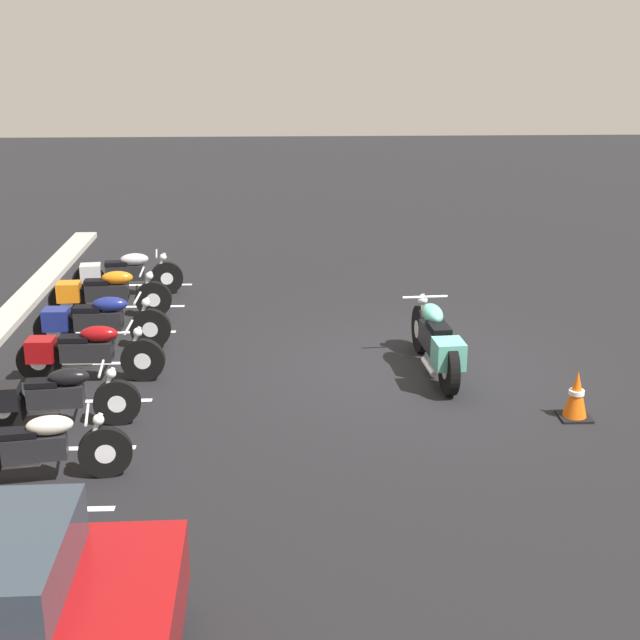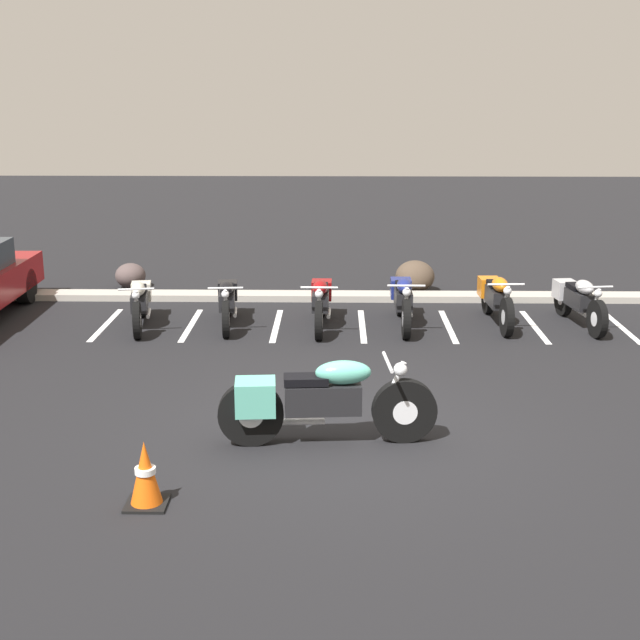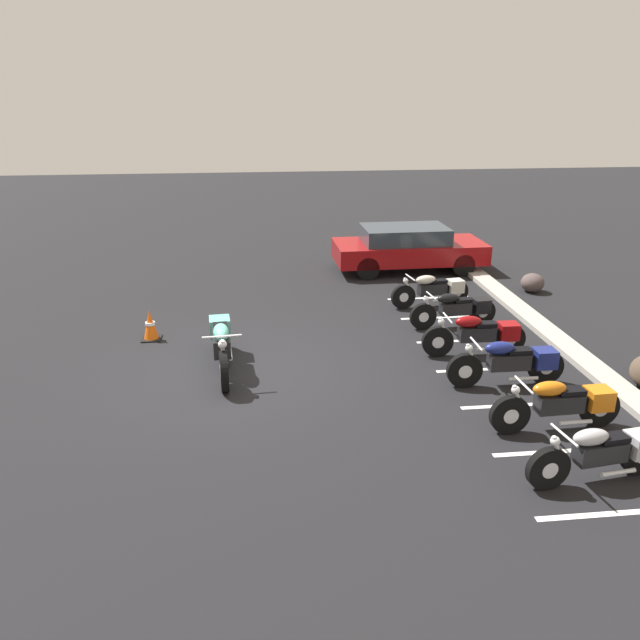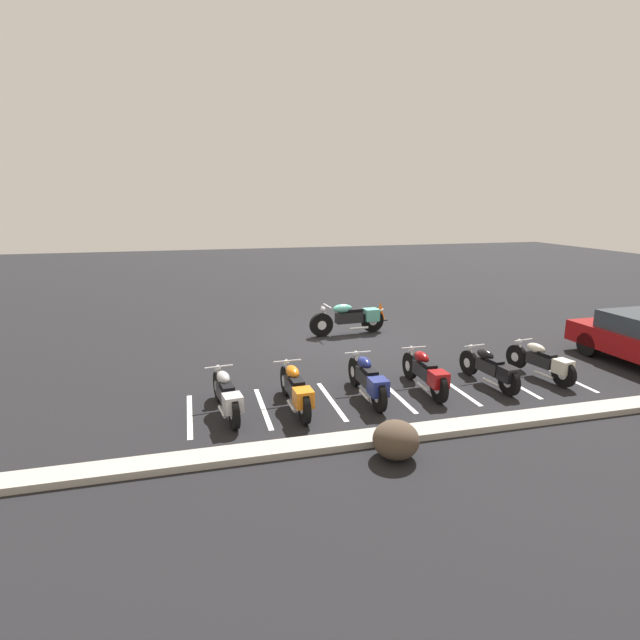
# 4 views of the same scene
# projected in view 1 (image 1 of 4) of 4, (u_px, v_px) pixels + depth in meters

# --- Properties ---
(ground) EXTENTS (60.00, 60.00, 0.00)m
(ground) POSITION_uv_depth(u_px,v_px,m) (413.00, 367.00, 13.27)
(ground) COLOR black
(motorcycle_teal_featured) EXTENTS (2.46, 0.69, 0.97)m
(motorcycle_teal_featured) POSITION_uv_depth(u_px,v_px,m) (436.00, 341.00, 12.84)
(motorcycle_teal_featured) COLOR black
(motorcycle_teal_featured) RESTS_ON ground
(parked_bike_0) EXTENTS (0.66, 2.00, 0.79)m
(parked_bike_0) POSITION_uv_depth(u_px,v_px,m) (29.00, 449.00, 9.76)
(parked_bike_0) COLOR black
(parked_bike_0) RESTS_ON ground
(parked_bike_1) EXTENTS (0.57, 2.00, 0.79)m
(parked_bike_1) POSITION_uv_depth(u_px,v_px,m) (51.00, 397.00, 11.13)
(parked_bike_1) COLOR black
(parked_bike_1) RESTS_ON ground
(parked_bike_2) EXTENTS (0.59, 2.10, 0.83)m
(parked_bike_2) POSITION_uv_depth(u_px,v_px,m) (83.00, 352.00, 12.62)
(parked_bike_2) COLOR black
(parked_bike_2) RESTS_ON ground
(parked_bike_3) EXTENTS (0.60, 2.14, 0.84)m
(parked_bike_3) POSITION_uv_depth(u_px,v_px,m) (95.00, 321.00, 13.92)
(parked_bike_3) COLOR black
(parked_bike_3) RESTS_ON ground
(parked_bike_4) EXTENTS (0.59, 2.12, 0.83)m
(parked_bike_4) POSITION_uv_depth(u_px,v_px,m) (104.00, 293.00, 15.41)
(parked_bike_4) COLOR black
(parked_bike_4) RESTS_ON ground
(parked_bike_5) EXTENTS (0.64, 2.05, 0.81)m
(parked_bike_5) POSITION_uv_depth(u_px,v_px,m) (122.00, 274.00, 16.70)
(parked_bike_5) COLOR black
(parked_bike_5) RESTS_ON ground
(traffic_cone) EXTENTS (0.40, 0.40, 0.65)m
(traffic_cone) POSITION_uv_depth(u_px,v_px,m) (576.00, 396.00, 11.45)
(traffic_cone) COLOR black
(traffic_cone) RESTS_ON ground
(stall_line_0) EXTENTS (0.10, 2.10, 0.00)m
(stall_line_0) POSITION_uv_depth(u_px,v_px,m) (14.00, 511.00, 9.32)
(stall_line_0) COLOR white
(stall_line_0) RESTS_ON ground
(stall_line_1) EXTENTS (0.10, 2.10, 0.00)m
(stall_line_1) POSITION_uv_depth(u_px,v_px,m) (48.00, 449.00, 10.68)
(stall_line_1) COLOR white
(stall_line_1) RESTS_ON ground
(stall_line_2) EXTENTS (0.10, 2.10, 0.00)m
(stall_line_2) POSITION_uv_depth(u_px,v_px,m) (74.00, 401.00, 12.05)
(stall_line_2) COLOR white
(stall_line_2) RESTS_ON ground
(stall_line_3) EXTENTS (0.10, 2.10, 0.00)m
(stall_line_3) POSITION_uv_depth(u_px,v_px,m) (95.00, 363.00, 13.41)
(stall_line_3) COLOR white
(stall_line_3) RESTS_ON ground
(stall_line_4) EXTENTS (0.10, 2.10, 0.00)m
(stall_line_4) POSITION_uv_depth(u_px,v_px,m) (112.00, 332.00, 14.78)
(stall_line_4) COLOR white
(stall_line_4) RESTS_ON ground
(stall_line_5) EXTENTS (0.10, 2.10, 0.00)m
(stall_line_5) POSITION_uv_depth(u_px,v_px,m) (126.00, 307.00, 16.14)
(stall_line_5) COLOR white
(stall_line_5) RESTS_ON ground
(stall_line_6) EXTENTS (0.10, 2.10, 0.00)m
(stall_line_6) POSITION_uv_depth(u_px,v_px,m) (138.00, 285.00, 17.51)
(stall_line_6) COLOR white
(stall_line_6) RESTS_ON ground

